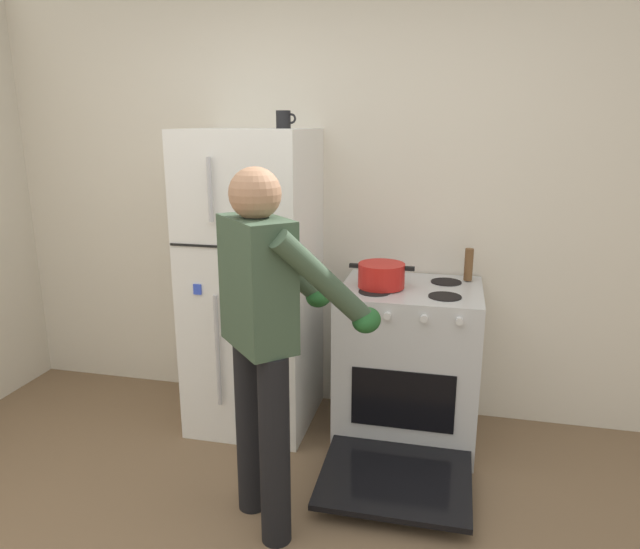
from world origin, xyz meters
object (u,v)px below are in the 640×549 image
stove_range (408,366)px  person_cook (267,322)px  pepper_mill (469,265)px  refrigerator (254,282)px  red_pot (381,275)px  coffee_mug (284,119)px

stove_range → person_cook: person_cook is taller
person_cook → pepper_mill: (0.83, 1.10, 0.03)m
stove_range → person_cook: bearing=-121.1°
refrigerator → person_cook: bearing=-67.1°
person_cook → stove_range: bearing=58.9°
red_pot → coffee_mug: (-0.57, 0.10, 0.82)m
refrigerator → coffee_mug: coffee_mug is taller
stove_range → red_pot: 0.55m
person_cook → pepper_mill: 1.38m
refrigerator → stove_range: 1.01m
stove_range → coffee_mug: size_ratio=10.81×
refrigerator → coffee_mug: bearing=15.4°
refrigerator → pepper_mill: size_ratio=9.51×
red_pot → pepper_mill: size_ratio=1.93×
pepper_mill → person_cook: bearing=-127.1°
person_cook → red_pot: (0.37, 0.85, 0.01)m
refrigerator → coffee_mug: 0.93m
person_cook → coffee_mug: 1.27m
refrigerator → pepper_mill: (1.21, 0.20, 0.12)m
red_pot → refrigerator: bearing=176.2°
refrigerator → red_pot: size_ratio=4.92×
person_cook → red_pot: person_cook is taller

